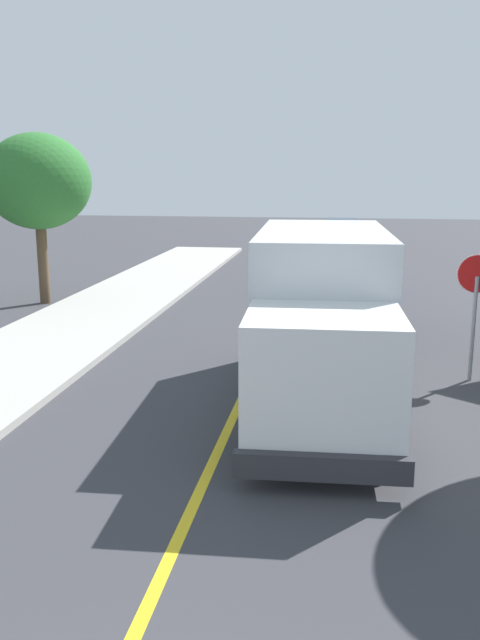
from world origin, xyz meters
The scene contains 8 objects.
centre_line_yellow centered at (0.00, 10.00, 0.00)m, with size 0.16×56.00×0.01m, color gold.
box_truck centered at (1.49, 10.15, 1.77)m, with size 2.71×7.28×3.20m.
parked_car_near centered at (1.96, 16.03, 0.79)m, with size 2.01×4.48×1.67m.
parked_car_mid centered at (1.63, 21.99, 0.79)m, with size 1.94×4.46×1.67m.
parked_car_far centered at (1.64, 28.89, 0.79)m, with size 1.82×4.41×1.67m.
parked_car_furthest centered at (1.68, 35.34, 0.79)m, with size 1.98×4.47×1.67m.
stop_sign centered at (4.55, 11.98, 1.86)m, with size 0.80×0.10×2.65m.
street_tree_down_block centered at (-7.84, 18.54, 3.92)m, with size 3.37×3.37×5.47m.
Camera 1 is at (1.84, -2.17, 4.33)m, focal length 37.94 mm.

